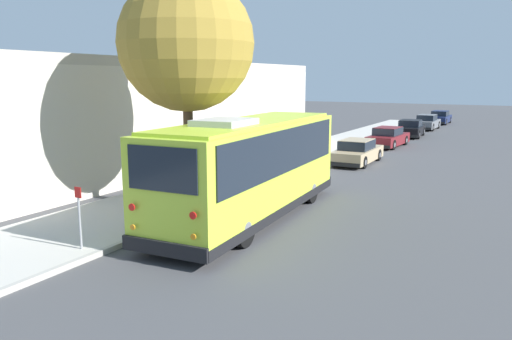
{
  "coord_description": "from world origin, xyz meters",
  "views": [
    {
      "loc": [
        -13.44,
        -7.95,
        4.45
      ],
      "look_at": [
        1.57,
        0.43,
        1.3
      ],
      "focal_mm": 35.0,
      "sensor_mm": 36.0,
      "label": 1
    }
  ],
  "objects_px": {
    "parked_sedan_tan": "(357,152)",
    "parked_sedan_maroon": "(388,138)",
    "shuttle_bus": "(250,164)",
    "sign_post_near": "(80,217)",
    "street_tree": "(188,34)",
    "sign_post_far": "(129,213)",
    "parked_sedan_black": "(410,129)",
    "parked_sedan_navy": "(440,118)",
    "parked_sedan_gray": "(427,123)"
  },
  "relations": [
    {
      "from": "parked_sedan_maroon",
      "to": "parked_sedan_navy",
      "type": "relative_size",
      "value": 1.0
    },
    {
      "from": "shuttle_bus",
      "to": "street_tree",
      "type": "height_order",
      "value": "street_tree"
    },
    {
      "from": "parked_sedan_navy",
      "to": "sign_post_far",
      "type": "bearing_deg",
      "value": 177.49
    },
    {
      "from": "sign_post_far",
      "to": "sign_post_near",
      "type": "bearing_deg",
      "value": 180.0
    },
    {
      "from": "parked_sedan_navy",
      "to": "street_tree",
      "type": "bearing_deg",
      "value": 176.78
    },
    {
      "from": "sign_post_near",
      "to": "parked_sedan_tan",
      "type": "bearing_deg",
      "value": -5.96
    },
    {
      "from": "parked_sedan_tan",
      "to": "street_tree",
      "type": "bearing_deg",
      "value": 168.92
    },
    {
      "from": "street_tree",
      "to": "parked_sedan_gray",
      "type": "bearing_deg",
      "value": -3.36
    },
    {
      "from": "parked_sedan_navy",
      "to": "sign_post_far",
      "type": "xyz_separation_m",
      "value": [
        -42.45,
        1.61,
        0.06
      ]
    },
    {
      "from": "parked_sedan_black",
      "to": "street_tree",
      "type": "xyz_separation_m",
      "value": [
        -25.85,
        1.86,
        5.29
      ]
    },
    {
      "from": "parked_sedan_tan",
      "to": "parked_sedan_gray",
      "type": "xyz_separation_m",
      "value": [
        20.55,
        0.23,
        0.02
      ]
    },
    {
      "from": "shuttle_bus",
      "to": "parked_sedan_maroon",
      "type": "xyz_separation_m",
      "value": [
        19.46,
        0.62,
        -1.17
      ]
    },
    {
      "from": "parked_sedan_maroon",
      "to": "street_tree",
      "type": "height_order",
      "value": "street_tree"
    },
    {
      "from": "parked_sedan_tan",
      "to": "sign_post_near",
      "type": "distance_m",
      "value": 17.17
    },
    {
      "from": "shuttle_bus",
      "to": "parked_sedan_gray",
      "type": "relative_size",
      "value": 2.17
    },
    {
      "from": "shuttle_bus",
      "to": "parked_sedan_gray",
      "type": "bearing_deg",
      "value": -2.75
    },
    {
      "from": "parked_sedan_navy",
      "to": "street_tree",
      "type": "xyz_separation_m",
      "value": [
        -38.97,
        1.95,
        5.3
      ]
    },
    {
      "from": "parked_sedan_tan",
      "to": "sign_post_far",
      "type": "xyz_separation_m",
      "value": [
        -15.31,
        1.78,
        0.07
      ]
    },
    {
      "from": "parked_sedan_navy",
      "to": "sign_post_far",
      "type": "height_order",
      "value": "parked_sedan_navy"
    },
    {
      "from": "parked_sedan_gray",
      "to": "parked_sedan_navy",
      "type": "xyz_separation_m",
      "value": [
        6.59,
        -0.05,
        -0.01
      ]
    },
    {
      "from": "parked_sedan_tan",
      "to": "parked_sedan_navy",
      "type": "height_order",
      "value": "parked_sedan_navy"
    },
    {
      "from": "parked_sedan_black",
      "to": "parked_sedan_tan",
      "type": "bearing_deg",
      "value": 177.49
    },
    {
      "from": "parked_sedan_gray",
      "to": "sign_post_near",
      "type": "distance_m",
      "value": 37.65
    },
    {
      "from": "shuttle_bus",
      "to": "parked_sedan_gray",
      "type": "distance_m",
      "value": 32.57
    },
    {
      "from": "parked_sedan_gray",
      "to": "sign_post_near",
      "type": "bearing_deg",
      "value": 178.0
    },
    {
      "from": "parked_sedan_navy",
      "to": "parked_sedan_black",
      "type": "bearing_deg",
      "value": 179.27
    },
    {
      "from": "street_tree",
      "to": "parked_sedan_navy",
      "type": "bearing_deg",
      "value": -2.87
    },
    {
      "from": "shuttle_bus",
      "to": "sign_post_near",
      "type": "xyz_separation_m",
      "value": [
        -5.08,
        2.11,
        -0.79
      ]
    },
    {
      "from": "sign_post_near",
      "to": "sign_post_far",
      "type": "distance_m",
      "value": 1.79
    },
    {
      "from": "parked_sedan_black",
      "to": "sign_post_far",
      "type": "bearing_deg",
      "value": 173.44
    },
    {
      "from": "shuttle_bus",
      "to": "sign_post_far",
      "type": "height_order",
      "value": "shuttle_bus"
    },
    {
      "from": "parked_sedan_tan",
      "to": "parked_sedan_maroon",
      "type": "relative_size",
      "value": 0.99
    },
    {
      "from": "sign_post_near",
      "to": "sign_post_far",
      "type": "relative_size",
      "value": 1.57
    },
    {
      "from": "parked_sedan_tan",
      "to": "parked_sedan_black",
      "type": "bearing_deg",
      "value": 0.2
    },
    {
      "from": "parked_sedan_navy",
      "to": "shuttle_bus",
      "type": "bearing_deg",
      "value": -179.62
    },
    {
      "from": "parked_sedan_black",
      "to": "shuttle_bus",
      "type": "bearing_deg",
      "value": 177.7
    },
    {
      "from": "sign_post_near",
      "to": "parked_sedan_maroon",
      "type": "bearing_deg",
      "value": -3.47
    },
    {
      "from": "parked_sedan_gray",
      "to": "parked_sedan_navy",
      "type": "height_order",
      "value": "parked_sedan_gray"
    },
    {
      "from": "parked_sedan_gray",
      "to": "shuttle_bus",
      "type": "bearing_deg",
      "value": -178.67
    },
    {
      "from": "parked_sedan_tan",
      "to": "parked_sedan_black",
      "type": "distance_m",
      "value": 14.02
    },
    {
      "from": "parked_sedan_gray",
      "to": "sign_post_far",
      "type": "relative_size",
      "value": 4.3
    },
    {
      "from": "parked_sedan_gray",
      "to": "sign_post_far",
      "type": "height_order",
      "value": "parked_sedan_gray"
    },
    {
      "from": "street_tree",
      "to": "sign_post_near",
      "type": "xyz_separation_m",
      "value": [
        -5.23,
        -0.35,
        -4.91
      ]
    },
    {
      "from": "parked_sedan_maroon",
      "to": "street_tree",
      "type": "xyz_separation_m",
      "value": [
        -19.3,
        1.83,
        5.3
      ]
    },
    {
      "from": "street_tree",
      "to": "sign_post_near",
      "type": "distance_m",
      "value": 7.19
    },
    {
      "from": "parked_sedan_navy",
      "to": "street_tree",
      "type": "relative_size",
      "value": 0.55
    },
    {
      "from": "parked_sedan_gray",
      "to": "street_tree",
      "type": "xyz_separation_m",
      "value": [
        -32.38,
        1.9,
        5.28
      ]
    },
    {
      "from": "sign_post_near",
      "to": "sign_post_far",
      "type": "xyz_separation_m",
      "value": [
        1.76,
        0.0,
        -0.32
      ]
    },
    {
      "from": "shuttle_bus",
      "to": "sign_post_near",
      "type": "distance_m",
      "value": 5.55
    },
    {
      "from": "shuttle_bus",
      "to": "parked_sedan_navy",
      "type": "height_order",
      "value": "shuttle_bus"
    }
  ]
}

